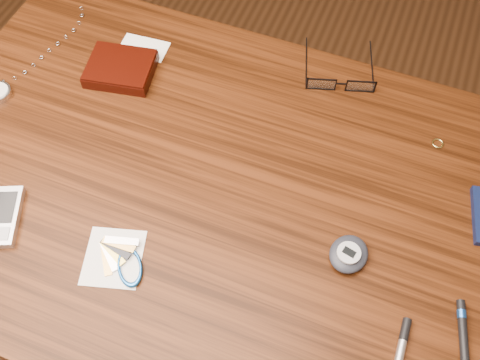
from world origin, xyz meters
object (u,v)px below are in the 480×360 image
Objects in this scene: pocket_watch at (1,90)px; pda_phone at (1,216)px; wallet_and_card at (121,68)px; pedometer at (349,254)px; eyeglasses at (341,83)px; pocket_knife at (480,216)px; notepad_keys at (122,261)px; desk at (204,211)px.

pda_phone reaches higher than pocket_watch.
pedometer is at bearing -22.63° from wallet_and_card.
eyeglasses is 0.61m from pocket_watch.
wallet_and_card is 0.40m from eyeglasses.
pocket_knife is at bearing 3.87° from pocket_watch.
wallet_and_card is 0.66m from pocket_knife.
eyeglasses reaches higher than wallet_and_card.
pedometer is (0.66, -0.08, 0.01)m from pocket_watch.
pda_phone is at bearing -178.90° from notepad_keys.
eyeglasses is 0.49m from notepad_keys.
desk is 6.21× the size of wallet_and_card.
pda_phone is 1.54× the size of pedometer.
desk is at bearing 33.65° from pda_phone.
notepad_keys is (0.35, -0.21, -0.00)m from pocket_watch.
pocket_knife reaches higher than desk.
eyeglasses is 1.30× the size of notepad_keys.
pocket_knife is at bearing -5.51° from wallet_and_card.
desk is 6.34× the size of eyeglasses.
pda_phone is (-0.41, -0.45, -0.00)m from eyeglasses.
pocket_watch is at bearing -157.46° from eyeglasses.
pocket_watch is 2.26× the size of notepad_keys.
eyeglasses is 0.58× the size of pocket_watch.
desk is 8.73× the size of pda_phone.
pedometer reaches higher than desk.
wallet_and_card is (-0.23, 0.16, 0.11)m from desk.
pda_phone reaches higher than desk.
pocket_watch is at bearing -176.13° from pocket_knife.
pda_phone is 0.53m from pedometer.
eyeglasses is 0.61m from pda_phone.
pedometer is at bearing -7.04° from pocket_watch.
pedometer is 0.61× the size of notepad_keys.
pocket_watch is at bearing 149.12° from notepad_keys.
pocket_knife is (0.43, 0.10, 0.11)m from desk.
wallet_and_card is at bearing 117.75° from notepad_keys.
wallet_and_card reaches higher than pda_phone.
pocket_knife is (0.27, -0.18, -0.01)m from eyeglasses.
pocket_watch is 3.68× the size of pedometer.
pocket_knife is (0.48, 0.27, 0.00)m from notepad_keys.
pedometer is at bearing 14.49° from pda_phone.
eyeglasses is at bearing 60.61° from desk.
wallet_and_card and pedometer have the same top height.
eyeglasses is at bearing 47.26° from pda_phone.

